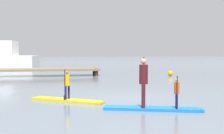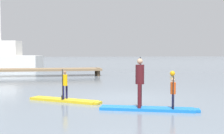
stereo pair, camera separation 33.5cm
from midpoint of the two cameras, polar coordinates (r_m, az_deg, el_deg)
The scene contains 8 objects.
ground_plane at distance 13.16m, azimuth 1.65°, elevation -6.00°, with size 240.00×240.00×0.00m, color slate.
paddleboard_near at distance 12.31m, azimuth -9.50°, elevation -6.42°, with size 2.94×2.25×0.10m.
paddler_child_solo at distance 12.21m, azimuth -9.55°, elevation -3.15°, with size 0.29×0.35×1.25m.
paddleboard_far at distance 10.45m, azimuth 6.98°, elevation -8.07°, with size 3.43×1.63×0.10m.
paddler_adult at distance 10.32m, azimuth 5.23°, elevation -2.39°, with size 0.39×0.51×1.77m.
paddler_child_front at distance 10.36m, azimuth 11.60°, elevation -4.69°, with size 0.23×0.36×1.14m.
floating_dock at distance 25.69m, azimuth -15.77°, elevation -0.54°, with size 11.49×2.17×0.64m.
mooring_buoy_near at distance 25.62m, azimuth 10.93°, elevation -1.22°, with size 0.44×0.44×0.44m, color orange.
Camera 1 is at (-2.99, -12.66, 2.03)m, focal length 46.93 mm.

